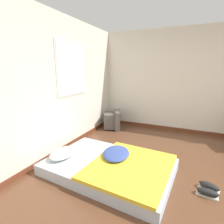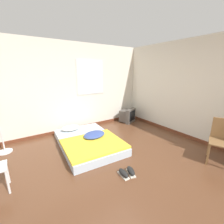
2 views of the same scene
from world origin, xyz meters
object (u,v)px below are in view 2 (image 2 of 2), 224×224
object	(u,v)px
mattress_bed	(88,141)
crt_tv	(127,116)
sneaker_pair	(127,172)
wooden_chair	(223,137)

from	to	relation	value
mattress_bed	crt_tv	size ratio (longest dim) A/B	3.30
crt_tv	sneaker_pair	size ratio (longest dim) A/B	2.00
crt_tv	sneaker_pair	world-z (taller)	crt_tv
mattress_bed	sneaker_pair	xyz separation A→B (m)	(0.10, -1.40, -0.07)
crt_tv	wooden_chair	size ratio (longest dim) A/B	0.70
wooden_chair	crt_tv	bearing A→B (deg)	90.10
mattress_bed	crt_tv	distance (m)	2.13
wooden_chair	sneaker_pair	bearing A→B (deg)	158.79
wooden_chair	sneaker_pair	world-z (taller)	wooden_chair
mattress_bed	crt_tv	world-z (taller)	crt_tv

